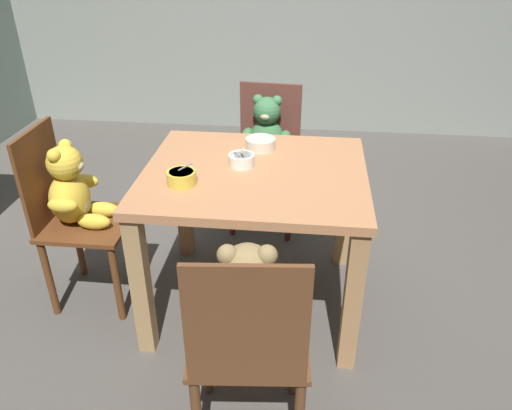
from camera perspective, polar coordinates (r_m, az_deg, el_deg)
ground_plane at (r=2.70m, az=-0.12°, el=-10.97°), size 5.20×5.20×0.04m
dining_table at (r=2.33m, az=-0.14°, el=1.06°), size 1.02×0.89×0.75m
teddy_chair_far_center at (r=3.08m, az=1.22°, el=7.44°), size 0.45×0.41×0.89m
teddy_chair_near_left at (r=2.55m, az=-20.20°, el=0.65°), size 0.41×0.39×0.93m
teddy_chair_near_front at (r=1.70m, az=-0.91°, el=-12.99°), size 0.45×0.41×0.91m
porridge_bowl_white_center at (r=2.31m, az=-1.67°, el=5.20°), size 0.12×0.13×0.12m
porridge_bowl_yellow_near_left at (r=2.16m, az=-8.52°, el=3.18°), size 0.13×0.13×0.12m
porridge_bowl_cream_far_center at (r=2.49m, az=0.62°, el=7.07°), size 0.15×0.15×0.05m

